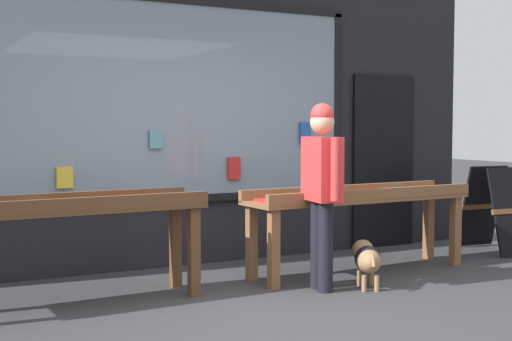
# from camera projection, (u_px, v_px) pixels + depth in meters

# --- Properties ---
(ground_plane) EXTENTS (40.00, 40.00, 0.00)m
(ground_plane) POSITION_uv_depth(u_px,v_px,m) (288.00, 318.00, 5.52)
(ground_plane) COLOR #38383A
(shopfront_facade) EXTENTS (7.67, 0.29, 3.43)m
(shopfront_facade) POSITION_uv_depth(u_px,v_px,m) (172.00, 105.00, 7.51)
(shopfront_facade) COLOR black
(shopfront_facade) RESTS_ON ground_plane
(display_table_left) EXTENTS (2.50, 0.65, 0.92)m
(display_table_left) POSITION_uv_depth(u_px,v_px,m) (57.00, 218.00, 5.78)
(display_table_left) COLOR brown
(display_table_left) RESTS_ON ground_plane
(display_table_right) EXTENTS (2.50, 0.66, 0.87)m
(display_table_right) POSITION_uv_depth(u_px,v_px,m) (359.00, 204.00, 7.19)
(display_table_right) COLOR brown
(display_table_right) RESTS_ON ground_plane
(person_browsing) EXTENTS (0.29, 0.66, 1.69)m
(person_browsing) POSITION_uv_depth(u_px,v_px,m) (322.00, 181.00, 6.39)
(person_browsing) COLOR black
(person_browsing) RESTS_ON ground_plane
(small_dog) EXTENTS (0.39, 0.57, 0.41)m
(small_dog) POSITION_uv_depth(u_px,v_px,m) (367.00, 258.00, 6.54)
(small_dog) COLOR #99724C
(small_dog) RESTS_ON ground_plane
(sandwich_board_sign) EXTENTS (0.64, 0.89, 0.99)m
(sandwich_board_sign) POSITION_uv_depth(u_px,v_px,m) (496.00, 209.00, 8.39)
(sandwich_board_sign) COLOR black
(sandwich_board_sign) RESTS_ON ground_plane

